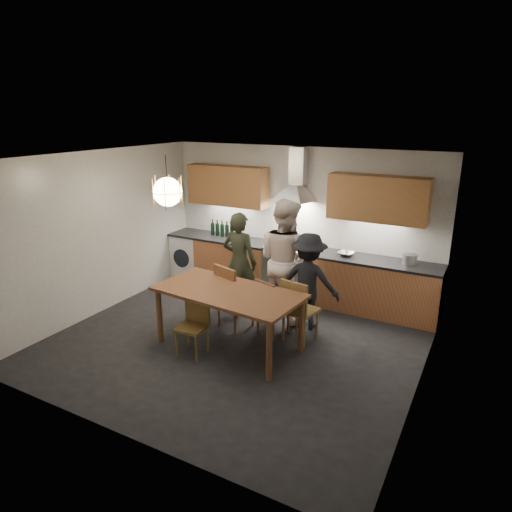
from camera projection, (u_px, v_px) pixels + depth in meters
The scene contains 17 objects.
ground at pixel (236, 342), 6.56m from camera, with size 5.00×5.00×0.00m, color black.
room_shell at pixel (234, 226), 6.04m from camera, with size 5.02×4.52×2.61m.
counter_run at pixel (293, 272), 8.04m from camera, with size 5.00×0.62×0.90m.
range_stove at pixel (292, 272), 8.05m from camera, with size 0.90×0.60×0.92m.
wall_fixtures at pixel (296, 191), 7.72m from camera, with size 4.30×0.54×1.10m.
pendant_lamp at pixel (168, 192), 6.29m from camera, with size 0.43×0.43×0.70m.
dining_table at pixel (228, 297), 6.19m from camera, with size 2.09×1.18×0.85m.
chair_back_left at pixel (231, 293), 6.80m from camera, with size 0.57×0.57×1.01m.
chair_back_mid at pixel (269, 304), 6.60m from camera, with size 0.49×0.49×0.86m.
chair_back_right at pixel (297, 307), 6.39m from camera, with size 0.49×0.49×0.95m.
chair_front at pixel (194, 320), 6.15m from camera, with size 0.40×0.40×0.82m.
person_left at pixel (240, 262), 7.39m from camera, with size 0.60×0.40×1.65m, color black.
person_mid at pixel (285, 260), 7.09m from camera, with size 0.93×0.73×1.92m, color beige.
person_right at pixel (308, 281), 6.81m from camera, with size 0.96×0.55×1.48m, color black.
mixing_bowl at pixel (346, 254), 7.47m from camera, with size 0.26×0.26×0.06m, color #B8B8BB.
stock_pot at pixel (410, 260), 7.04m from camera, with size 0.22×0.22×0.15m, color #ACADB0.
wine_bottles at pixel (225, 229), 8.56m from camera, with size 0.61×0.07×0.30m.
Camera 1 is at (3.04, -5.03, 3.17)m, focal length 32.00 mm.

